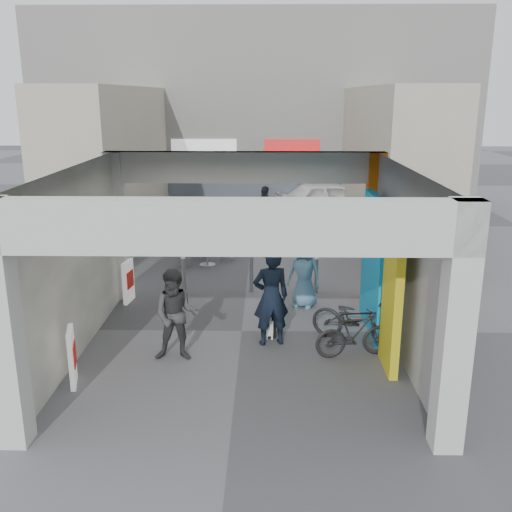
{
  "coord_description": "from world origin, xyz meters",
  "views": [
    {
      "loc": [
        0.5,
        -10.98,
        4.73
      ],
      "look_at": [
        0.28,
        1.0,
        1.34
      ],
      "focal_mm": 40.0,
      "sensor_mm": 36.0,
      "label": 1
    }
  ],
  "objects_px": {
    "cafe_set": "(204,251)",
    "border_collie": "(269,326)",
    "man_back_turned": "(176,315)",
    "bicycle_rear": "(355,334)",
    "produce_stand": "(169,239)",
    "man_crates": "(265,212)",
    "man_elderly": "(304,274)",
    "bicycle_front": "(357,319)",
    "man_with_dog": "(271,297)",
    "white_van": "(332,200)"
  },
  "relations": [
    {
      "from": "man_with_dog",
      "to": "bicycle_rear",
      "type": "bearing_deg",
      "value": 146.6
    },
    {
      "from": "border_collie",
      "to": "bicycle_rear",
      "type": "bearing_deg",
      "value": -36.35
    },
    {
      "from": "man_with_dog",
      "to": "border_collie",
      "type": "bearing_deg",
      "value": -100.02
    },
    {
      "from": "cafe_set",
      "to": "man_elderly",
      "type": "relative_size",
      "value": 0.97
    },
    {
      "from": "cafe_set",
      "to": "white_van",
      "type": "xyz_separation_m",
      "value": [
        4.39,
        6.18,
        0.43
      ]
    },
    {
      "from": "bicycle_rear",
      "to": "produce_stand",
      "type": "bearing_deg",
      "value": 20.14
    },
    {
      "from": "produce_stand",
      "to": "bicycle_front",
      "type": "height_order",
      "value": "bicycle_front"
    },
    {
      "from": "border_collie",
      "to": "man_back_turned",
      "type": "bearing_deg",
      "value": -157.73
    },
    {
      "from": "man_back_turned",
      "to": "bicycle_front",
      "type": "relative_size",
      "value": 0.94
    },
    {
      "from": "produce_stand",
      "to": "man_crates",
      "type": "bearing_deg",
      "value": 24.14
    },
    {
      "from": "man_with_dog",
      "to": "man_back_turned",
      "type": "xyz_separation_m",
      "value": [
        -1.73,
        -0.72,
        -0.1
      ]
    },
    {
      "from": "bicycle_front",
      "to": "bicycle_rear",
      "type": "bearing_deg",
      "value": -168.04
    },
    {
      "from": "bicycle_rear",
      "to": "cafe_set",
      "type": "bearing_deg",
      "value": 17.57
    },
    {
      "from": "cafe_set",
      "to": "man_with_dog",
      "type": "xyz_separation_m",
      "value": [
        1.91,
        -5.67,
        0.64
      ]
    },
    {
      "from": "cafe_set",
      "to": "bicycle_front",
      "type": "relative_size",
      "value": 0.84
    },
    {
      "from": "produce_stand",
      "to": "bicycle_front",
      "type": "bearing_deg",
      "value": -57.9
    },
    {
      "from": "cafe_set",
      "to": "man_crates",
      "type": "relative_size",
      "value": 0.86
    },
    {
      "from": "bicycle_front",
      "to": "cafe_set",
      "type": "bearing_deg",
      "value": 57.4
    },
    {
      "from": "cafe_set",
      "to": "border_collie",
      "type": "bearing_deg",
      "value": -70.6
    },
    {
      "from": "bicycle_front",
      "to": "bicycle_rear",
      "type": "xyz_separation_m",
      "value": [
        -0.14,
        -0.65,
        -0.03
      ]
    },
    {
      "from": "man_elderly",
      "to": "bicycle_rear",
      "type": "distance_m",
      "value": 2.75
    },
    {
      "from": "cafe_set",
      "to": "man_elderly",
      "type": "xyz_separation_m",
      "value": [
        2.69,
        -3.6,
        0.46
      ]
    },
    {
      "from": "produce_stand",
      "to": "border_collie",
      "type": "relative_size",
      "value": 2.1
    },
    {
      "from": "border_collie",
      "to": "bicycle_front",
      "type": "relative_size",
      "value": 0.34
    },
    {
      "from": "bicycle_front",
      "to": "man_elderly",
      "type": "bearing_deg",
      "value": 49.54
    },
    {
      "from": "man_with_dog",
      "to": "white_van",
      "type": "distance_m",
      "value": 12.11
    },
    {
      "from": "man_back_turned",
      "to": "man_crates",
      "type": "xyz_separation_m",
      "value": [
        1.6,
        9.36,
        0.03
      ]
    },
    {
      "from": "produce_stand",
      "to": "border_collie",
      "type": "height_order",
      "value": "produce_stand"
    },
    {
      "from": "produce_stand",
      "to": "cafe_set",
      "type": "bearing_deg",
      "value": -51.42
    },
    {
      "from": "produce_stand",
      "to": "man_back_turned",
      "type": "height_order",
      "value": "man_back_turned"
    },
    {
      "from": "man_back_turned",
      "to": "man_crates",
      "type": "relative_size",
      "value": 0.97
    },
    {
      "from": "man_crates",
      "to": "man_elderly",
      "type": "bearing_deg",
      "value": 118.47
    },
    {
      "from": "man_crates",
      "to": "bicycle_rear",
      "type": "xyz_separation_m",
      "value": [
        1.69,
        -9.19,
        -0.44
      ]
    },
    {
      "from": "bicycle_front",
      "to": "bicycle_rear",
      "type": "height_order",
      "value": "bicycle_front"
    },
    {
      "from": "border_collie",
      "to": "white_van",
      "type": "height_order",
      "value": "white_van"
    },
    {
      "from": "border_collie",
      "to": "man_elderly",
      "type": "distance_m",
      "value": 2.02
    },
    {
      "from": "man_back_turned",
      "to": "bicycle_rear",
      "type": "bearing_deg",
      "value": 2.44
    },
    {
      "from": "cafe_set",
      "to": "man_back_turned",
      "type": "relative_size",
      "value": 0.89
    },
    {
      "from": "bicycle_front",
      "to": "white_van",
      "type": "xyz_separation_m",
      "value": [
        0.77,
        11.74,
        0.27
      ]
    },
    {
      "from": "man_with_dog",
      "to": "man_crates",
      "type": "xyz_separation_m",
      "value": [
        -0.13,
        8.65,
        -0.08
      ]
    },
    {
      "from": "bicycle_front",
      "to": "produce_stand",
      "type": "bearing_deg",
      "value": 59.26
    },
    {
      "from": "man_with_dog",
      "to": "bicycle_front",
      "type": "height_order",
      "value": "man_with_dog"
    },
    {
      "from": "border_collie",
      "to": "cafe_set",
      "type": "bearing_deg",
      "value": 101.03
    },
    {
      "from": "border_collie",
      "to": "produce_stand",
      "type": "bearing_deg",
      "value": 106.49
    },
    {
      "from": "man_with_dog",
      "to": "man_elderly",
      "type": "xyz_separation_m",
      "value": [
        0.78,
        2.08,
        -0.18
      ]
    },
    {
      "from": "man_elderly",
      "to": "man_with_dog",
      "type": "bearing_deg",
      "value": -87.65
    },
    {
      "from": "cafe_set",
      "to": "man_crates",
      "type": "bearing_deg",
      "value": 59.11
    },
    {
      "from": "produce_stand",
      "to": "bicycle_front",
      "type": "relative_size",
      "value": 0.7
    },
    {
      "from": "cafe_set",
      "to": "bicycle_rear",
      "type": "distance_m",
      "value": 7.12
    },
    {
      "from": "man_elderly",
      "to": "bicycle_rear",
      "type": "bearing_deg",
      "value": -50.5
    }
  ]
}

